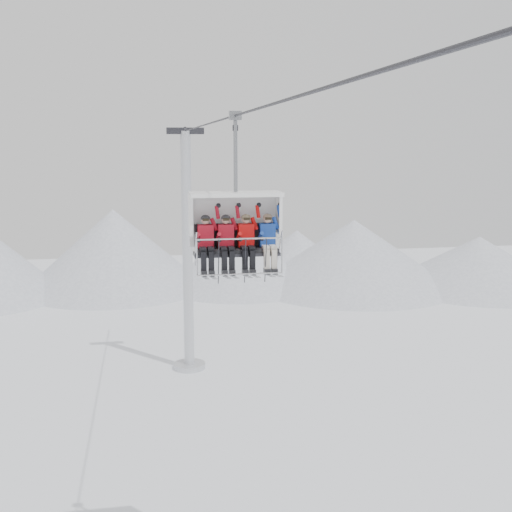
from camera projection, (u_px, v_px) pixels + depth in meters
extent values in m
cone|color=silver|center=(114.00, 249.00, 56.44)|extent=(16.00, 16.00, 7.00)
cone|color=silver|center=(239.00, 258.00, 57.51)|extent=(14.00, 14.00, 5.00)
cone|color=silver|center=(353.00, 253.00, 57.18)|extent=(18.00, 18.00, 6.00)
cone|color=silver|center=(478.00, 262.00, 57.24)|extent=(16.00, 16.00, 4.50)
cone|color=silver|center=(297.00, 253.00, 61.48)|extent=(12.00, 12.00, 4.50)
cylinder|color=silver|center=(187.00, 253.00, 35.40)|extent=(0.56, 0.56, 13.30)
cylinder|color=silver|center=(190.00, 366.00, 36.52)|extent=(1.80, 1.80, 0.30)
cube|color=#2C2C31|center=(185.00, 131.00, 34.25)|extent=(2.00, 0.35, 0.35)
cylinder|color=#2C2C31|center=(256.00, 109.00, 12.91)|extent=(0.06, 50.00, 0.06)
cube|color=black|center=(237.00, 250.00, 16.27)|extent=(2.07, 0.55, 0.10)
cube|color=black|center=(235.00, 235.00, 16.46)|extent=(2.07, 0.10, 0.60)
cube|color=#2C2C31|center=(237.00, 254.00, 16.28)|extent=(2.17, 0.60, 0.08)
cube|color=white|center=(234.00, 219.00, 16.61)|extent=(2.31, 0.10, 1.38)
cube|color=white|center=(236.00, 194.00, 16.10)|extent=(2.31, 0.90, 0.10)
cylinder|color=silver|center=(240.00, 239.00, 15.67)|extent=(2.11, 0.04, 0.04)
cylinder|color=silver|center=(240.00, 274.00, 15.75)|extent=(2.11, 0.04, 0.04)
cylinder|color=gray|center=(235.00, 155.00, 15.95)|extent=(0.10, 0.10, 1.93)
cube|color=gray|center=(235.00, 116.00, 15.79)|extent=(0.30, 0.18, 0.22)
cube|color=#A80F1F|center=(205.00, 236.00, 16.11)|extent=(0.40, 0.26, 0.58)
sphere|color=tan|center=(205.00, 220.00, 16.00)|extent=(0.22, 0.22, 0.22)
cube|color=black|center=(204.00, 261.00, 15.76)|extent=(0.13, 0.15, 0.47)
cube|color=black|center=(211.00, 261.00, 15.79)|extent=(0.13, 0.15, 0.47)
cube|color=#B0B3BA|center=(204.00, 277.00, 15.73)|extent=(0.09, 1.69, 0.26)
cube|color=#B0B3BA|center=(212.00, 277.00, 15.76)|extent=(0.09, 1.69, 0.26)
cube|color=#A30E1D|center=(226.00, 236.00, 16.19)|extent=(0.40, 0.26, 0.58)
sphere|color=tan|center=(226.00, 220.00, 16.08)|extent=(0.22, 0.22, 0.22)
cube|color=black|center=(224.00, 261.00, 15.85)|extent=(0.13, 0.15, 0.47)
cube|color=black|center=(232.00, 260.00, 15.88)|extent=(0.13, 0.15, 0.47)
cube|color=#B0B3BA|center=(225.00, 276.00, 15.82)|extent=(0.09, 1.69, 0.26)
cube|color=#B0B3BA|center=(233.00, 276.00, 15.85)|extent=(0.09, 1.69, 0.26)
cube|color=red|center=(246.00, 235.00, 16.28)|extent=(0.40, 0.26, 0.58)
sphere|color=tan|center=(246.00, 219.00, 16.17)|extent=(0.22, 0.22, 0.22)
cube|color=black|center=(245.00, 260.00, 15.94)|extent=(0.13, 0.15, 0.47)
cube|color=black|center=(252.00, 260.00, 15.97)|extent=(0.13, 0.15, 0.47)
cube|color=#B0B3BA|center=(246.00, 276.00, 15.90)|extent=(0.09, 1.69, 0.26)
cube|color=#B0B3BA|center=(253.00, 275.00, 15.94)|extent=(0.09, 1.69, 0.26)
cube|color=#173B9A|center=(267.00, 235.00, 16.38)|extent=(0.40, 0.26, 0.58)
sphere|color=tan|center=(268.00, 219.00, 16.27)|extent=(0.22, 0.22, 0.22)
cube|color=beige|center=(267.00, 259.00, 16.03)|extent=(0.13, 0.15, 0.47)
cube|color=beige|center=(274.00, 259.00, 16.06)|extent=(0.13, 0.15, 0.47)
cube|color=#B0B3BA|center=(267.00, 275.00, 16.00)|extent=(0.09, 1.69, 0.26)
cube|color=#B0B3BA|center=(275.00, 274.00, 16.03)|extent=(0.09, 1.69, 0.26)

